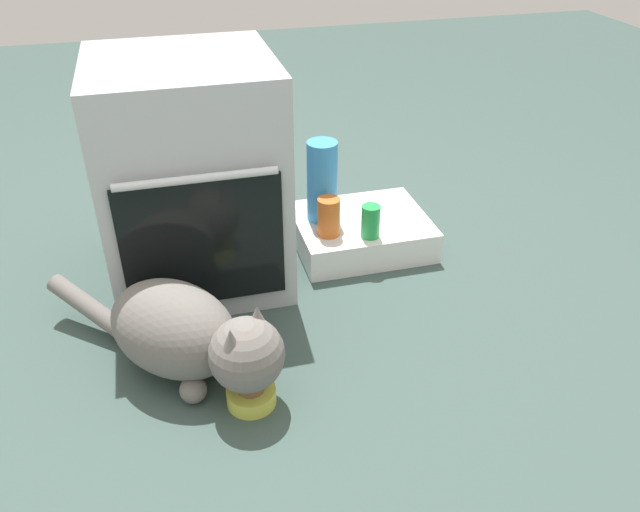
% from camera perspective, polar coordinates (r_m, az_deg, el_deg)
% --- Properties ---
extents(ground, '(8.00, 8.00, 0.00)m').
position_cam_1_polar(ground, '(1.93, -9.16, -9.03)').
color(ground, '#384C47').
extents(oven, '(0.57, 0.61, 0.76)m').
position_cam_1_polar(oven, '(2.13, -11.47, 7.09)').
color(oven, '#B7BABF').
rests_on(oven, ground).
extents(pantry_cabinet, '(0.49, 0.40, 0.12)m').
position_cam_1_polar(pantry_cabinet, '(2.40, 3.68, 2.21)').
color(pantry_cabinet, white).
rests_on(pantry_cabinet, ground).
extents(food_bowl, '(0.13, 0.13, 0.08)m').
position_cam_1_polar(food_bowl, '(1.77, -6.18, -12.24)').
color(food_bowl, '#D1D14C').
rests_on(food_bowl, ground).
extents(cat, '(0.65, 0.66, 0.29)m').
position_cam_1_polar(cat, '(1.79, -11.83, -6.87)').
color(cat, slate).
rests_on(cat, ground).
extents(sauce_jar, '(0.08, 0.08, 0.14)m').
position_cam_1_polar(sauce_jar, '(2.23, 0.79, 3.54)').
color(sauce_jar, '#D16023').
rests_on(sauce_jar, pantry_cabinet).
extents(water_bottle, '(0.11, 0.11, 0.30)m').
position_cam_1_polar(water_bottle, '(2.30, 0.19, 6.72)').
color(water_bottle, '#388CD1').
rests_on(water_bottle, pantry_cabinet).
extents(soda_can, '(0.07, 0.07, 0.12)m').
position_cam_1_polar(soda_can, '(2.23, 4.56, 3.11)').
color(soda_can, green).
rests_on(soda_can, pantry_cabinet).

